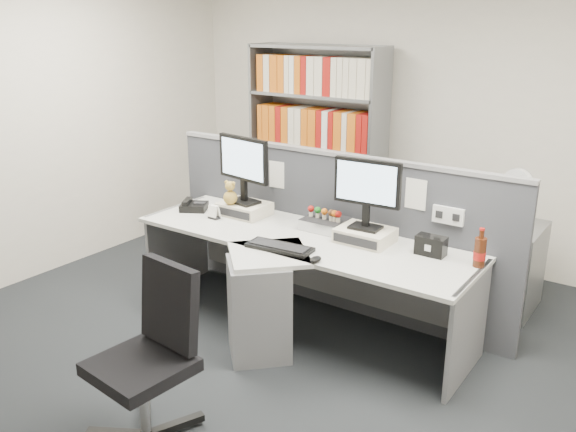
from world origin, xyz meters
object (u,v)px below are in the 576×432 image
Objects in this scene: monitor_left at (243,164)px; keyboard at (280,247)px; mouse at (316,259)px; desk_calendar at (214,213)px; desk_fan at (517,190)px; desktop_pc at (325,224)px; cola_bottle at (480,252)px; speaker at (431,246)px; shelving_unit at (316,149)px; desk_phone at (193,206)px; desk at (284,279)px; monitor_right at (367,188)px; filing_cabinet at (508,267)px; office_chair at (152,353)px.

monitor_left is 0.92m from keyboard.
mouse is 0.92× the size of desk_calendar.
desk_calendar is 0.24× the size of desk_fan.
desk_fan reaches higher than desktop_pc.
desk_calendar is 2.06m from cola_bottle.
speaker is 0.33m from cola_bottle.
speaker is at bearing -38.21° from shelving_unit.
desk_fan is (2.28, 1.16, 0.23)m from desk_phone.
desk is at bearing -12.35° from desk_phone.
filing_cabinet is at bearing 53.20° from monitor_right.
desk_phone is (-0.43, -0.15, -0.39)m from monitor_left.
desk_calendar is 0.05× the size of shelving_unit.
desk_calendar is at bearing -148.21° from desk_fan.
desk_phone is 2.51× the size of desk_calendar.
monitor_left reaches higher than keyboard.
desktop_pc is 0.68× the size of desk_fan.
desk_fan reaches higher than cola_bottle.
desk_fan is (1.20, 1.40, 0.53)m from desk.
desktop_pc is at bearing 115.97° from mouse.
desk_calendar reaches higher than filing_cabinet.
desktop_pc is 1.70m from shelving_unit.
shelving_unit reaches higher than monitor_left.
speaker is 1.95m from office_chair.
cola_bottle is at bearing 4.03° from desk_phone.
desk is 0.87m from desk_calendar.
office_chair is at bearing -112.61° from filing_cabinet.
desk_fan is (0.28, 0.98, 0.20)m from speaker.
monitor_left is at bearing 145.81° from keyboard.
mouse is (0.29, -0.59, -0.02)m from desktop_pc.
desk_calendar is (-0.86, -0.30, 0.01)m from desktop_pc.
shelving_unit reaches higher than cola_bottle.
monitor_left is at bearing 18.95° from desk_phone.
speaker is (0.57, 0.55, 0.05)m from mouse.
desk_phone is at bearing -153.04° from filing_cabinet.
office_chair is at bearing -53.54° from desk_phone.
office_chair is at bearing -124.50° from cola_bottle.
filing_cabinet is at bearing 49.39° from desk.
filing_cabinet is 0.64m from desk_fan.
desk_phone reaches higher than filing_cabinet.
keyboard is 0.69× the size of filing_cabinet.
monitor_left reaches higher than desk.
desk_phone is (-1.11, 0.32, 0.02)m from keyboard.
speaker is (0.92, 0.42, 0.33)m from desk.
desk_phone is at bearing -174.53° from monitor_right.
mouse is 1.49m from desk_phone.
shelving_unit is at bearing 122.26° from mouse.
filing_cabinet is 1.52× the size of desk_fan.
desk_fan reaches higher than office_chair.
office_chair is at bearing -73.04° from shelving_unit.
desk_phone is 2.34m from cola_bottle.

